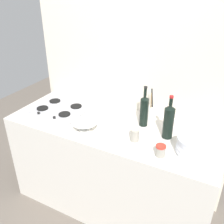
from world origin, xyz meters
TOP-DOWN VIEW (x-y plane):
  - ground_plane at (0.00, 0.00)m, footprint 6.00×6.00m
  - counter_block at (0.00, 0.00)m, footprint 1.80×0.70m
  - backsplash_panel at (0.00, 0.38)m, footprint 1.90×0.06m
  - stovetop_hob at (-0.56, 0.01)m, footprint 0.50×0.40m
  - plate_stack at (0.68, -0.09)m, footprint 0.23×0.23m
  - wine_bottle_leftmost at (0.46, 0.03)m, footprint 0.08×0.08m
  - wine_bottle_mid_left at (0.23, 0.12)m, footprint 0.07×0.07m
  - mixing_bowl at (-0.16, -0.18)m, footprint 0.21×0.21m
  - utensil_crock at (0.24, 0.24)m, footprint 0.09×0.09m
  - condiment_jar_front at (0.26, -0.13)m, footprint 0.07×0.07m
  - condiment_jar_rear at (0.49, -0.22)m, footprint 0.07×0.07m
  - cutting_board at (-0.05, 0.04)m, footprint 0.21×0.19m

SIDE VIEW (x-z plane):
  - ground_plane at x=0.00m, z-range 0.00..0.00m
  - counter_block at x=0.00m, z-range 0.00..0.90m
  - cutting_board at x=-0.05m, z-range 0.90..0.92m
  - stovetop_hob at x=-0.56m, z-range 0.89..0.93m
  - mixing_bowl at x=-0.16m, z-range 0.90..0.97m
  - condiment_jar_rear at x=0.49m, z-range 0.90..0.98m
  - condiment_jar_front at x=0.26m, z-range 0.90..1.01m
  - utensil_crock at x=0.24m, z-range 0.82..1.10m
  - plate_stack at x=0.68m, z-range 0.90..1.03m
  - wine_bottle_mid_left at x=0.23m, z-range 0.86..1.21m
  - wine_bottle_leftmost at x=0.46m, z-range 0.87..1.22m
  - backsplash_panel at x=0.00m, z-range 0.00..2.37m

